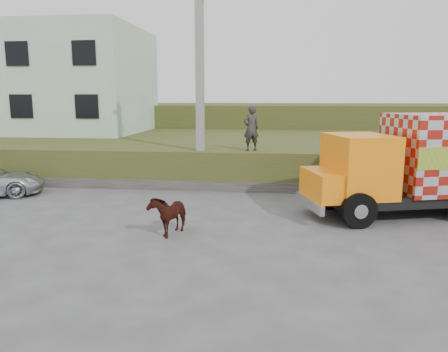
# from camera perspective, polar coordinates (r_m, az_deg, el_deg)

# --- Properties ---
(ground) EXTENTS (120.00, 120.00, 0.00)m
(ground) POSITION_cam_1_polar(r_m,az_deg,el_deg) (12.89, -2.04, -5.87)
(ground) COLOR #474749
(ground) RESTS_ON ground
(embankment) EXTENTS (40.00, 12.00, 1.50)m
(embankment) POSITION_cam_1_polar(r_m,az_deg,el_deg) (22.49, 1.76, 3.09)
(embankment) COLOR #334A18
(embankment) RESTS_ON ground
(embankment_far) EXTENTS (40.00, 12.00, 3.00)m
(embankment_far) POSITION_cam_1_polar(r_m,az_deg,el_deg) (34.34, 3.46, 6.85)
(embankment_far) COLOR #334A18
(embankment_far) RESTS_ON ground
(retaining_strip) EXTENTS (16.00, 0.50, 0.40)m
(retaining_strip) POSITION_cam_1_polar(r_m,az_deg,el_deg) (17.22, -6.55, -1.09)
(retaining_strip) COLOR #595651
(retaining_strip) RESTS_ON ground
(building) EXTENTS (10.00, 8.00, 6.00)m
(building) POSITION_cam_1_polar(r_m,az_deg,el_deg) (28.33, -20.88, 11.53)
(building) COLOR #B9D9BC
(building) RESTS_ON embankment
(utility_pole) EXTENTS (1.20, 0.30, 8.00)m
(utility_pole) POSITION_cam_1_polar(r_m,az_deg,el_deg) (17.08, -3.17, 11.94)
(utility_pole) COLOR gray
(utility_pole) RESTS_ON ground
(cargo_truck) EXTENTS (7.25, 3.95, 3.08)m
(cargo_truck) POSITION_cam_1_polar(r_m,az_deg,el_deg) (14.73, 25.39, 1.51)
(cargo_truck) COLOR black
(cargo_truck) RESTS_ON ground
(cow) EXTENTS (0.94, 1.41, 1.09)m
(cow) POSITION_cam_1_polar(r_m,az_deg,el_deg) (11.68, -7.23, -4.88)
(cow) COLOR black
(cow) RESTS_ON ground
(pedestrian) EXTENTS (0.76, 0.65, 1.75)m
(pedestrian) POSITION_cam_1_polar(r_m,az_deg,el_deg) (17.10, 3.56, 6.24)
(pedestrian) COLOR #292724
(pedestrian) RESTS_ON embankment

